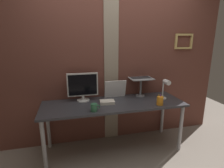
# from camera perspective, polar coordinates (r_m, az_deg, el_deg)

# --- Properties ---
(ground_plane) EXTENTS (6.00, 6.00, 0.00)m
(ground_plane) POSITION_cam_1_polar(r_m,az_deg,el_deg) (2.92, 2.40, -19.07)
(ground_plane) COLOR gray
(brick_wall_back) EXTENTS (3.48, 0.16, 2.48)m
(brick_wall_back) POSITION_cam_1_polar(r_m,az_deg,el_deg) (2.79, 0.67, 6.90)
(brick_wall_back) COLOR brown
(brick_wall_back) RESTS_ON ground_plane
(desk) EXTENTS (1.99, 0.64, 0.72)m
(desk) POSITION_cam_1_polar(r_m,az_deg,el_deg) (2.56, 0.54, -7.51)
(desk) COLOR #333338
(desk) RESTS_ON ground_plane
(monitor) EXTENTS (0.44, 0.18, 0.41)m
(monitor) POSITION_cam_1_polar(r_m,az_deg,el_deg) (2.59, -9.30, -0.55)
(monitor) COLOR silver
(monitor) RESTS_ON desk
(laptop_stand) EXTENTS (0.28, 0.22, 0.28)m
(laptop_stand) POSITION_cam_1_polar(r_m,az_deg,el_deg) (2.81, 9.17, -0.16)
(laptop_stand) COLOR gray
(laptop_stand) RESTS_ON desk
(laptop) EXTENTS (0.35, 0.30, 0.23)m
(laptop) POSITION_cam_1_polar(r_m,az_deg,el_deg) (2.84, 8.76, 3.10)
(laptop) COLOR #ADB2B7
(laptop) RESTS_ON laptop_stand
(whiteboard_panel) EXTENTS (0.33, 0.07, 0.27)m
(whiteboard_panel) POSITION_cam_1_polar(r_m,az_deg,el_deg) (2.72, 1.07, -1.61)
(whiteboard_panel) COLOR white
(whiteboard_panel) RESTS_ON desk
(desk_lamp) EXTENTS (0.12, 0.20, 0.31)m
(desk_lamp) POSITION_cam_1_polar(r_m,az_deg,el_deg) (2.71, 16.55, -1.03)
(desk_lamp) COLOR white
(desk_lamp) RESTS_ON desk
(pen_cup) EXTENTS (0.09, 0.09, 0.15)m
(pen_cup) POSITION_cam_1_polar(r_m,az_deg,el_deg) (2.53, 15.03, -5.18)
(pen_cup) COLOR orange
(pen_cup) RESTS_ON desk
(coffee_mug) EXTENTS (0.12, 0.08, 0.10)m
(coffee_mug) POSITION_cam_1_polar(r_m,az_deg,el_deg) (2.26, -5.71, -7.45)
(coffee_mug) COLOR #33724C
(coffee_mug) RESTS_ON desk
(paper_clutter_stack) EXTENTS (0.21, 0.16, 0.04)m
(paper_clutter_stack) POSITION_cam_1_polar(r_m,az_deg,el_deg) (2.51, -1.53, -5.77)
(paper_clutter_stack) COLOR silver
(paper_clutter_stack) RESTS_ON desk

